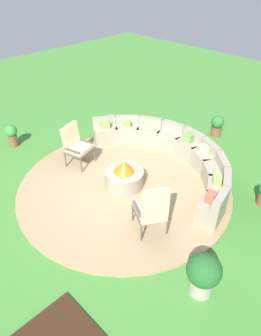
{
  "coord_description": "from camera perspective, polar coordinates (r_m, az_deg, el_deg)",
  "views": [
    {
      "loc": [
        4.11,
        -3.89,
        4.55
      ],
      "look_at": [
        0.0,
        0.2,
        0.45
      ],
      "focal_mm": 32.79,
      "sensor_mm": 36.0,
      "label": 1
    }
  ],
  "objects": [
    {
      "name": "potted_plant_3",
      "position": [
        5.17,
        13.41,
        -18.52
      ],
      "size": [
        0.56,
        0.56,
        0.82
      ],
      "color": "#A89E8E",
      "rests_on": "ground_plane"
    },
    {
      "name": "potted_plant_0",
      "position": [
        9.52,
        15.81,
        7.67
      ],
      "size": [
        0.37,
        0.37,
        0.64
      ],
      "color": "brown",
      "rests_on": "ground_plane"
    },
    {
      "name": "lounge_chair_front_right",
      "position": [
        5.77,
        4.01,
        -7.63
      ],
      "size": [
        0.79,
        0.79,
        1.15
      ],
      "rotation": [
        0.0,
        0.0,
        7.37
      ],
      "color": "brown",
      "rests_on": "patio_circle"
    },
    {
      "name": "lounge_chair_front_left",
      "position": [
        7.79,
        -10.1,
        4.34
      ],
      "size": [
        0.69,
        0.71,
        1.07
      ],
      "rotation": [
        0.0,
        0.0,
        4.98
      ],
      "color": "brown",
      "rests_on": "patio_circle"
    },
    {
      "name": "ground_plane",
      "position": [
        7.26,
        -1.12,
        -3.54
      ],
      "size": [
        24.0,
        24.0,
        0.0
      ],
      "primitive_type": "plane",
      "color": "#478C38"
    },
    {
      "name": "curved_stone_bench",
      "position": [
        7.86,
        7.9,
        2.64
      ],
      "size": [
        4.5,
        2.25,
        0.71
      ],
      "color": "#9E937F",
      "rests_on": "patio_circle"
    },
    {
      "name": "potted_plant_2",
      "position": [
        9.25,
        -21.21,
        5.9
      ],
      "size": [
        0.34,
        0.34,
        0.64
      ],
      "color": "brown",
      "rests_on": "ground_plane"
    },
    {
      "name": "patio_circle",
      "position": [
        7.25,
        -1.12,
        -3.36
      ],
      "size": [
        4.95,
        4.95,
        0.06
      ],
      "primitive_type": "cylinder",
      "color": "tan",
      "rests_on": "ground_plane"
    },
    {
      "name": "fire_pit",
      "position": [
        7.07,
        -1.15,
        -1.54
      ],
      "size": [
        0.9,
        0.9,
        0.68
      ],
      "color": "#9E937F",
      "rests_on": "patio_circle"
    }
  ]
}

